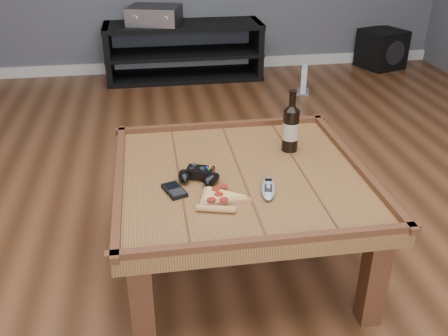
{
  "coord_description": "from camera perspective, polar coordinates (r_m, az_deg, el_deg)",
  "views": [
    {
      "loc": [
        -0.35,
        -1.75,
        1.41
      ],
      "look_at": [
        -0.08,
        -0.08,
        0.52
      ],
      "focal_mm": 40.0,
      "sensor_mm": 36.0,
      "label": 1
    }
  ],
  "objects": [
    {
      "name": "ground",
      "position": [
        2.27,
        1.76,
        -10.67
      ],
      "size": [
        6.0,
        6.0,
        0.0
      ],
      "primitive_type": "plane",
      "color": "#402412",
      "rests_on": "ground"
    },
    {
      "name": "baseboard",
      "position": [
        4.94,
        -4.75,
        11.62
      ],
      "size": [
        5.0,
        0.02,
        0.1
      ],
      "primitive_type": "cube",
      "color": "silver",
      "rests_on": "ground"
    },
    {
      "name": "coffee_table",
      "position": [
        2.05,
        1.91,
        -2.06
      ],
      "size": [
        1.03,
        1.03,
        0.48
      ],
      "color": "#583819",
      "rests_on": "ground"
    },
    {
      "name": "media_console",
      "position": [
        4.66,
        -4.59,
        13.13
      ],
      "size": [
        1.4,
        0.45,
        0.5
      ],
      "color": "black",
      "rests_on": "ground"
    },
    {
      "name": "beer_bottle",
      "position": [
        2.19,
        7.64,
        4.68
      ],
      "size": [
        0.07,
        0.07,
        0.27
      ],
      "color": "black",
      "rests_on": "coffee_table"
    },
    {
      "name": "game_controller",
      "position": [
        1.96,
        -2.9,
        -0.83
      ],
      "size": [
        0.18,
        0.16,
        0.05
      ],
      "rotation": [
        0.0,
        0.0,
        -0.38
      ],
      "color": "black",
      "rests_on": "coffee_table"
    },
    {
      "name": "pizza_slice",
      "position": [
        1.83,
        -0.63,
        -3.48
      ],
      "size": [
        0.21,
        0.28,
        0.03
      ],
      "rotation": [
        0.0,
        0.0,
        -0.27
      ],
      "color": "#B57B4F",
      "rests_on": "coffee_table"
    },
    {
      "name": "smartphone",
      "position": [
        1.9,
        -5.69,
        -2.54
      ],
      "size": [
        0.1,
        0.13,
        0.02
      ],
      "rotation": [
        0.0,
        0.0,
        0.34
      ],
      "color": "black",
      "rests_on": "coffee_table"
    },
    {
      "name": "remote_control",
      "position": [
        1.89,
        5.08,
        -2.34
      ],
      "size": [
        0.09,
        0.18,
        0.02
      ],
      "rotation": [
        0.0,
        0.0,
        -0.24
      ],
      "color": "#949AA1",
      "rests_on": "coffee_table"
    },
    {
      "name": "av_receiver",
      "position": [
        4.57,
        -7.96,
        16.92
      ],
      "size": [
        0.51,
        0.46,
        0.15
      ],
      "rotation": [
        0.0,
        0.0,
        -0.28
      ],
      "color": "black",
      "rests_on": "media_console"
    },
    {
      "name": "subwoofer",
      "position": [
        5.23,
        17.57,
        12.86
      ],
      "size": [
        0.46,
        0.46,
        0.36
      ],
      "rotation": [
        0.0,
        0.0,
        0.33
      ],
      "color": "black",
      "rests_on": "ground"
    },
    {
      "name": "game_console",
      "position": [
        4.33,
        9.1,
        9.81
      ],
      "size": [
        0.15,
        0.2,
        0.23
      ],
      "rotation": [
        0.0,
        0.0,
        -0.32
      ],
      "color": "slate",
      "rests_on": "ground"
    }
  ]
}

